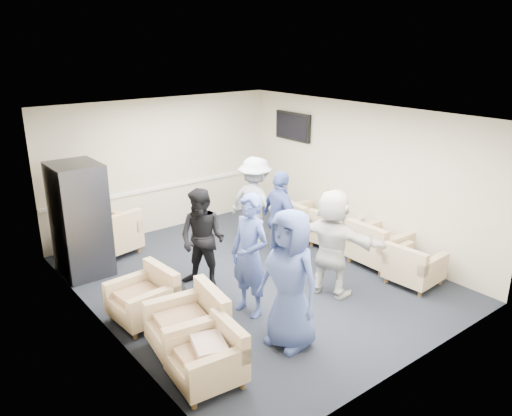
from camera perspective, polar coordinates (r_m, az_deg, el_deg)
floor at (r=8.36m, az=-0.31°, el=-8.05°), size 6.00×6.00×0.00m
ceiling at (r=7.54m, az=-0.34°, el=10.58°), size 6.00×6.00×0.00m
back_wall at (r=10.30m, az=-10.61°, el=4.82°), size 5.00×0.02×2.70m
front_wall at (r=5.93m, az=17.81°, el=-6.31°), size 5.00×0.02×2.70m
left_wall at (r=6.71m, az=-17.50°, el=-3.30°), size 0.02×6.00×2.70m
right_wall at (r=9.52m, az=11.69°, el=3.61°), size 0.02×6.00×2.70m
chair_rail at (r=10.40m, az=-10.42°, el=2.39°), size 4.98×0.04×0.06m
tv at (r=10.56m, az=4.23°, el=9.28°), size 0.10×1.00×0.58m
armchair_left_near at (r=5.98m, az=-5.26°, el=-16.82°), size 0.82×0.82×0.60m
armchair_left_mid at (r=6.50m, az=-7.41°, el=-13.28°), size 0.97×0.97×0.68m
armchair_left_far at (r=7.26m, az=-12.46°, el=-10.16°), size 0.85×0.85×0.63m
armchair_right_near at (r=8.43m, az=17.48°, el=-6.50°), size 0.80×0.80×0.60m
armchair_right_midnear at (r=8.97m, az=13.63°, el=-4.29°), size 0.88×0.88×0.69m
armchair_right_midfar at (r=9.59m, az=8.89°, el=-2.63°), size 0.89×0.89×0.63m
armchair_right_far at (r=9.95m, az=5.45°, el=-1.57°), size 0.90×0.90×0.66m
armchair_corner at (r=9.50m, az=-16.24°, el=-3.10°), size 1.07×1.07×0.72m
vending_machine at (r=8.72m, az=-19.44°, el=-1.24°), size 0.77×0.90×1.90m
backpack at (r=7.44m, az=-9.03°, el=-9.96°), size 0.30×0.26×0.44m
pillow at (r=5.89m, az=-5.36°, el=-15.49°), size 0.47×0.55×0.13m
person_front_left at (r=6.31m, az=3.88°, el=-8.16°), size 0.70×0.97×1.84m
person_mid_left at (r=7.01m, az=-0.71°, el=-5.44°), size 0.53×0.71×1.79m
person_back_left at (r=7.84m, az=-6.13°, el=-3.57°), size 0.91×0.98×1.62m
person_back_right at (r=9.27m, az=-0.08°, el=0.54°), size 0.92×1.26×1.75m
person_mid_right at (r=8.53m, az=2.80°, el=-1.31°), size 0.57×1.05×1.70m
person_front_right at (r=7.65m, az=8.71°, el=-3.94°), size 0.99×1.65×1.70m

